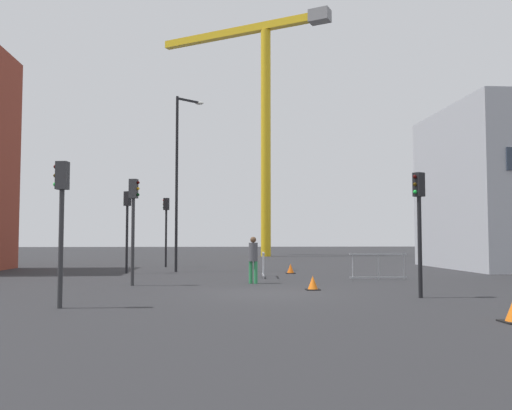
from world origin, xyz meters
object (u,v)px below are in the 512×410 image
object	(u,v)px
traffic_light_verge	(133,214)
traffic_cone_by_barrier	(291,269)
traffic_light_far	(166,221)
streetlamp_tall	(179,171)
pedestrian_walking	(253,256)
construction_crane	(262,98)
traffic_light_corner	(127,218)
traffic_cone_striped	(313,284)
traffic_light_island	(419,213)
traffic_light_crosswalk	(61,208)

from	to	relation	value
traffic_light_verge	traffic_cone_by_barrier	distance (m)	9.27
traffic_light_far	traffic_cone_by_barrier	bearing A→B (deg)	-42.91
streetlamp_tall	pedestrian_walking	size ratio (longest dim) A/B	5.07
construction_crane	traffic_light_far	size ratio (longest dim) A/B	5.39
construction_crane	traffic_light_corner	size ratio (longest dim) A/B	5.49
traffic_light_corner	streetlamp_tall	bearing A→B (deg)	22.65
streetlamp_tall	traffic_light_corner	world-z (taller)	streetlamp_tall
traffic_light_corner	traffic_cone_striped	distance (m)	11.78
streetlamp_tall	traffic_cone_striped	bearing A→B (deg)	-62.82
traffic_light_island	traffic_cone_striped	bearing A→B (deg)	136.27
traffic_cone_striped	traffic_cone_by_barrier	bearing A→B (deg)	87.16
streetlamp_tall	traffic_cone_striped	distance (m)	12.05
streetlamp_tall	traffic_light_far	distance (m)	5.06
traffic_light_corner	traffic_light_island	world-z (taller)	traffic_light_corner
traffic_light_corner	pedestrian_walking	bearing A→B (deg)	-47.38
traffic_cone_by_barrier	streetlamp_tall	bearing A→B (deg)	162.93
pedestrian_walking	traffic_light_verge	bearing A→B (deg)	-172.74
traffic_light_far	traffic_cone_by_barrier	distance (m)	9.16
construction_crane	traffic_light_far	world-z (taller)	construction_crane
traffic_light_corner	traffic_cone_striped	world-z (taller)	traffic_light_corner
traffic_light_crosswalk	traffic_light_verge	bearing A→B (deg)	82.01
pedestrian_walking	traffic_cone_striped	bearing A→B (deg)	-55.73
traffic_light_island	traffic_light_far	xyz separation A→B (m)	(-8.73, 16.69, 0.24)
traffic_light_verge	traffic_cone_striped	xyz separation A→B (m)	(6.18, -2.07, -2.38)
pedestrian_walking	construction_crane	bearing A→B (deg)	84.32
traffic_light_far	traffic_light_verge	distance (m)	12.07
traffic_cone_striped	traffic_light_verge	bearing A→B (deg)	161.53
traffic_light_verge	streetlamp_tall	bearing A→B (deg)	81.55
traffic_light_verge	pedestrian_walking	bearing A→B (deg)	7.26
traffic_light_corner	traffic_cone_striped	size ratio (longest dim) A/B	8.49
traffic_light_far	traffic_light_verge	bearing A→B (deg)	-90.60
traffic_light_crosswalk	pedestrian_walking	size ratio (longest dim) A/B	2.07
construction_crane	traffic_light_corner	distance (m)	26.79
construction_crane	streetlamp_tall	distance (m)	24.20
construction_crane	streetlamp_tall	xyz separation A→B (m)	(-6.09, -21.46, -9.39)
traffic_light_far	traffic_cone_striped	size ratio (longest dim) A/B	8.64
traffic_light_verge	traffic_light_crosswalk	bearing A→B (deg)	-97.99
traffic_light_crosswalk	traffic_cone_by_barrier	size ratio (longest dim) A/B	7.80
pedestrian_walking	traffic_light_island	bearing A→B (deg)	-49.28
traffic_cone_striped	traffic_light_far	bearing A→B (deg)	113.19
streetlamp_tall	construction_crane	bearing A→B (deg)	74.15
construction_crane	pedestrian_walking	distance (m)	31.77
streetlamp_tall	traffic_cone_striped	size ratio (longest dim) A/B	19.14
construction_crane	traffic_cone_striped	size ratio (longest dim) A/B	46.60
streetlamp_tall	traffic_light_corner	size ratio (longest dim) A/B	2.25
traffic_light_corner	traffic_cone_by_barrier	bearing A→B (deg)	-4.77
traffic_light_crosswalk	traffic_light_island	size ratio (longest dim) A/B	1.00
pedestrian_walking	streetlamp_tall	bearing A→B (deg)	114.33
traffic_light_island	traffic_light_verge	distance (m)	9.99
traffic_light_crosswalk	traffic_cone_striped	world-z (taller)	traffic_light_crosswalk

